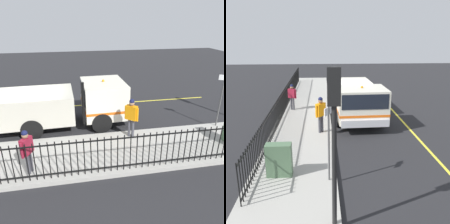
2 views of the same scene
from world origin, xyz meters
The scene contains 9 objects.
ground_plane centered at (0.00, 0.00, 0.00)m, with size 51.44×51.44×0.00m, color #232326.
sidewalk_slab centered at (3.03, 0.00, 0.08)m, with size 2.98×23.38×0.16m, color #A3A099.
lane_marking centered at (-2.53, 0.00, 0.00)m, with size 0.12×21.05×0.01m, color yellow.
work_truck centered at (0.04, 1.73, 1.23)m, with size 2.70×6.60×2.46m.
worker_standing centered at (2.07, 4.32, 1.23)m, with size 0.50×0.52×1.76m.
pedestrian_distant centered at (3.86, 0.30, 1.14)m, with size 0.55×0.39×1.61m.
iron_fence centered at (4.31, 0.00, 0.84)m, with size 0.04×19.91×1.36m.
traffic_cone centered at (-2.07, -1.79, 0.28)m, with size 0.39×0.39×0.56m, color orange.
street_sign centered at (1.80, 8.68, 1.75)m, with size 0.27×0.45×2.59m.
Camera 1 is at (10.62, 1.84, 5.11)m, focal length 36.41 mm.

